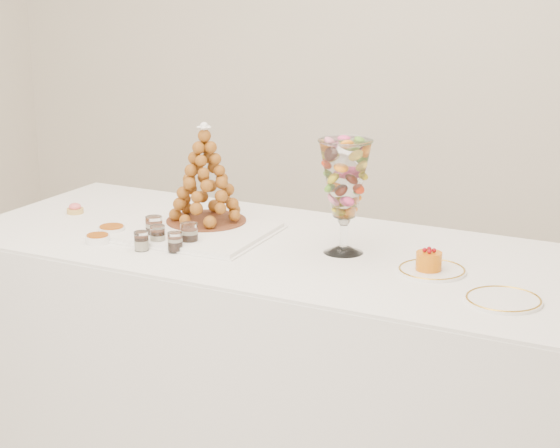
% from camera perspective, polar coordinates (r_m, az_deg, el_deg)
% --- Properties ---
extents(buffet_table, '(2.27, 1.02, 0.84)m').
position_cam_1_polar(buffet_table, '(3.22, 0.16, -8.51)').
color(buffet_table, white).
rests_on(buffet_table, ground).
extents(lace_tray, '(0.55, 0.42, 0.02)m').
position_cam_1_polar(lace_tray, '(3.22, -5.65, -0.42)').
color(lace_tray, white).
rests_on(lace_tray, buffet_table).
extents(macaron_vase, '(0.17, 0.17, 0.36)m').
position_cam_1_polar(macaron_vase, '(2.95, 3.97, 2.67)').
color(macaron_vase, white).
rests_on(macaron_vase, buffet_table).
extents(cake_plate, '(0.21, 0.21, 0.01)m').
position_cam_1_polar(cake_plate, '(2.85, 9.24, -2.82)').
color(cake_plate, white).
rests_on(cake_plate, buffet_table).
extents(spare_plate, '(0.21, 0.21, 0.01)m').
position_cam_1_polar(spare_plate, '(2.65, 13.46, -4.54)').
color(spare_plate, white).
rests_on(spare_plate, buffet_table).
extents(pink_tart, '(0.06, 0.06, 0.04)m').
position_cam_1_polar(pink_tart, '(3.54, -12.38, 0.90)').
color(pink_tart, tan).
rests_on(pink_tart, buffet_table).
extents(verrine_a, '(0.06, 0.06, 0.08)m').
position_cam_1_polar(verrine_a, '(3.17, -7.69, -0.22)').
color(verrine_a, white).
rests_on(verrine_a, buffet_table).
extents(verrine_b, '(0.06, 0.06, 0.07)m').
position_cam_1_polar(verrine_b, '(3.09, -7.47, -0.70)').
color(verrine_b, white).
rests_on(verrine_b, buffet_table).
extents(verrine_c, '(0.06, 0.06, 0.08)m').
position_cam_1_polar(verrine_c, '(3.07, -5.55, -0.65)').
color(verrine_c, white).
rests_on(verrine_c, buffet_table).
extents(verrine_d, '(0.05, 0.05, 0.06)m').
position_cam_1_polar(verrine_d, '(3.05, -8.45, -1.03)').
color(verrine_d, white).
rests_on(verrine_d, buffet_table).
extents(verrine_e, '(0.05, 0.05, 0.06)m').
position_cam_1_polar(verrine_e, '(3.02, -6.41, -1.11)').
color(verrine_e, white).
rests_on(verrine_e, buffet_table).
extents(ramekin_back, '(0.09, 0.09, 0.03)m').
position_cam_1_polar(ramekin_back, '(3.24, -10.22, -0.42)').
color(ramekin_back, white).
rests_on(ramekin_back, buffet_table).
extents(ramekin_front, '(0.08, 0.08, 0.03)m').
position_cam_1_polar(ramekin_front, '(3.16, -11.05, -0.91)').
color(ramekin_front, white).
rests_on(ramekin_front, buffet_table).
extents(croquembouche, '(0.28, 0.28, 0.35)m').
position_cam_1_polar(croquembouche, '(3.26, -4.58, 3.06)').
color(croquembouche, brown).
rests_on(croquembouche, lace_tray).
extents(mousse_cake, '(0.08, 0.08, 0.07)m').
position_cam_1_polar(mousse_cake, '(2.84, 9.06, -2.22)').
color(mousse_cake, orange).
rests_on(mousse_cake, cake_plate).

